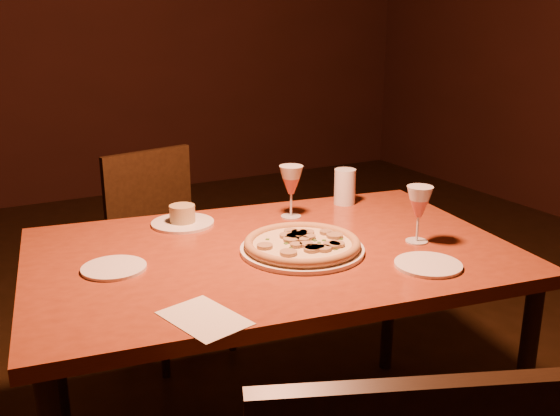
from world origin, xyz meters
name	(u,v)px	position (x,y,z in m)	size (l,w,h in m)	color
back_wall	(60,3)	(0.00, 3.50, 1.50)	(6.00, 0.04, 3.00)	#351611
dining_table	(271,270)	(-0.06, 0.01, 0.68)	(1.50, 1.08, 0.74)	#933D1F
chair_far	(166,241)	(-0.10, 0.92, 0.48)	(0.49, 0.49, 0.85)	black
pizza_plate	(302,245)	(0.01, -0.05, 0.77)	(0.36, 0.36, 0.04)	white
ramekin_saucer	(182,218)	(-0.21, 0.35, 0.77)	(0.21, 0.21, 0.07)	white
wine_glass_far	(291,192)	(0.14, 0.25, 0.83)	(0.08, 0.08, 0.18)	#BA554D
wine_glass_right	(418,214)	(0.36, -0.14, 0.83)	(0.08, 0.08, 0.17)	#BA554D
water_tumbler	(345,187)	(0.39, 0.30, 0.81)	(0.08, 0.08, 0.13)	silver
side_plate_left	(114,268)	(-0.51, 0.07, 0.75)	(0.17, 0.17, 0.01)	white
side_plate_near	(428,265)	(0.26, -0.31, 0.75)	(0.18, 0.18, 0.01)	white
menu_card	(204,318)	(-0.40, -0.31, 0.75)	(0.14, 0.20, 0.00)	silver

